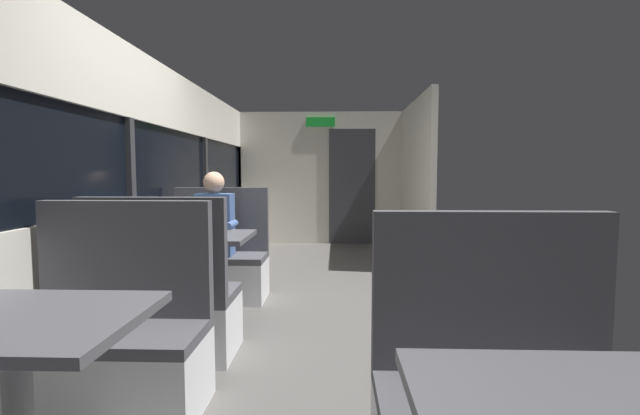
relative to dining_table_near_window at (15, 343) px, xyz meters
name	(u,v)px	position (x,y,z in m)	size (l,w,h in m)	color
ground_plane	(303,324)	(0.89, 2.09, -0.65)	(3.30, 9.20, 0.02)	#514F4C
carriage_window_panel_left	(128,190)	(-0.56, 2.09, 0.47)	(0.09, 8.48, 2.30)	beige
carriage_end_bulkhead	(324,179)	(0.95, 6.28, 0.50)	(2.90, 0.11, 2.30)	beige
carriage_aisle_panel_right	(416,179)	(2.34, 5.09, 0.51)	(0.08, 2.40, 2.30)	beige
dining_table_near_window	(15,343)	(0.00, 0.00, 0.00)	(0.90, 0.70, 0.74)	#9E9EA3
bench_near_window_facing_entry	(114,349)	(0.00, 0.70, -0.31)	(0.95, 0.50, 1.10)	silver
dining_table_mid_window	(196,247)	(0.00, 2.08, 0.00)	(0.90, 0.70, 0.74)	#9E9EA3
bench_mid_window_facing_end	(164,309)	(0.00, 1.38, -0.31)	(0.95, 0.50, 1.10)	silver
bench_mid_window_facing_entry	(218,266)	(0.00, 2.78, -0.31)	(0.95, 0.50, 1.10)	silver
seated_passenger	(216,246)	(0.00, 2.71, -0.10)	(0.47, 0.55, 1.26)	#26262D
coffee_cup_primary	(177,232)	(-0.10, 1.92, 0.15)	(0.07, 0.07, 0.09)	white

